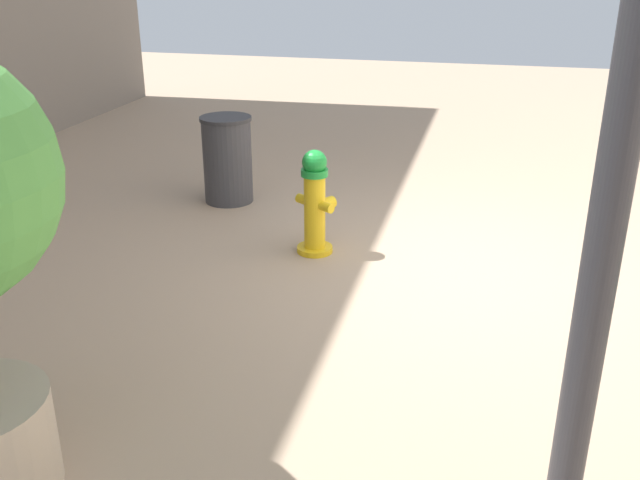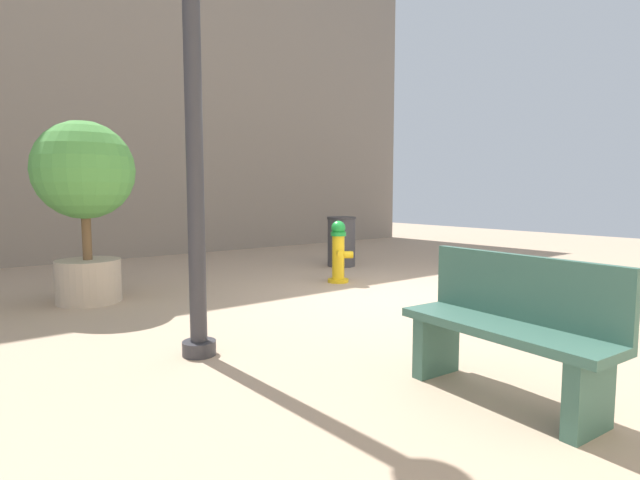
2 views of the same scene
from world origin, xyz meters
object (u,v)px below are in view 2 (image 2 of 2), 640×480
object	(u,v)px
bench_near	(509,327)
street_lamp	(192,45)
trash_bin	(341,241)
planter_tree	(85,188)
fire_hydrant	(339,251)

from	to	relation	value
bench_near	street_lamp	xyz separation A→B (m)	(2.08, 1.24, 2.05)
street_lamp	trash_bin	xyz separation A→B (m)	(3.12, -4.24, -2.07)
planter_tree	street_lamp	distance (m)	2.97
planter_tree	fire_hydrant	bearing A→B (deg)	-104.42
bench_near	street_lamp	bearing A→B (deg)	30.77
trash_bin	street_lamp	bearing A→B (deg)	126.38
planter_tree	street_lamp	bearing A→B (deg)	-175.53
fire_hydrant	street_lamp	world-z (taller)	street_lamp
planter_tree	street_lamp	xyz separation A→B (m)	(-2.74, -0.21, 1.11)
fire_hydrant	bench_near	size ratio (longest dim) A/B	0.65
planter_tree	trash_bin	bearing A→B (deg)	-85.12
fire_hydrant	planter_tree	world-z (taller)	planter_tree
bench_near	trash_bin	xyz separation A→B (m)	(5.21, -3.00, -0.02)
planter_tree	trash_bin	distance (m)	4.57
fire_hydrant	bench_near	xyz separation A→B (m)	(-3.97, 1.88, 0.01)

